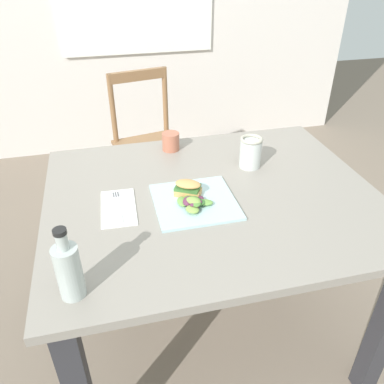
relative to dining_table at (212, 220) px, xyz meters
The scene contains 11 objects.
ground_plane 0.64m from the dining_table, 125.05° to the right, with size 8.53×8.53×0.00m, color #7A6B5B.
dining_table is the anchor object (origin of this frame).
chair_wooden_far 1.07m from the dining_table, 95.14° to the left, with size 0.47×0.47×0.87m.
plate_lunch 0.15m from the dining_table, 152.24° to the right, with size 0.28×0.28×0.01m, color silver.
sandwich_half_front 0.18m from the dining_table, behind, with size 0.11×0.10×0.06m.
salad_mixed_greens 0.19m from the dining_table, 140.84° to the right, with size 0.12×0.13×0.04m.
napkin_folded 0.36m from the dining_table, behind, with size 0.12×0.22×0.00m, color white.
fork_on_napkin 0.36m from the dining_table, behind, with size 0.03×0.19×0.00m.
bottle_cold_brew 0.64m from the dining_table, 142.46° to the right, with size 0.07×0.07×0.21m.
mason_jar_iced_tea 0.31m from the dining_table, 38.92° to the left, with size 0.09×0.09×0.13m.
cup_extra_side 0.42m from the dining_table, 101.65° to the left, with size 0.07×0.07×0.08m, color #B2664C.
Camera 1 is at (-0.26, -0.99, 1.51)m, focal length 36.37 mm.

